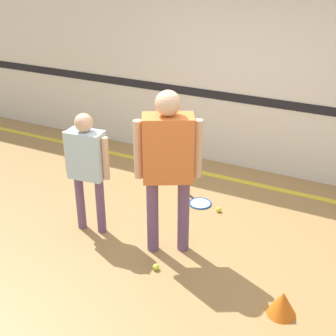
# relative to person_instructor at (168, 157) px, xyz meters

# --- Properties ---
(ground_plane) EXTENTS (16.00, 16.00, 0.00)m
(ground_plane) POSITION_rel_person_instructor_xyz_m (0.01, -0.03, -1.08)
(ground_plane) COLOR #A87F4C
(wall_back) EXTENTS (16.00, 0.07, 3.20)m
(wall_back) POSITION_rel_person_instructor_xyz_m (0.01, 2.35, 0.51)
(wall_back) COLOR silver
(wall_back) RESTS_ON ground_plane
(floor_stripe) EXTENTS (14.40, 0.10, 0.01)m
(floor_stripe) POSITION_rel_person_instructor_xyz_m (0.01, 1.86, -1.08)
(floor_stripe) COLOR yellow
(floor_stripe) RESTS_ON ground_plane
(person_instructor) EXTENTS (0.60, 0.47, 1.75)m
(person_instructor) POSITION_rel_person_instructor_xyz_m (0.00, 0.00, 0.00)
(person_instructor) COLOR #6B4C70
(person_instructor) RESTS_ON ground_plane
(person_student_left) EXTENTS (0.53, 0.26, 1.40)m
(person_student_left) POSITION_rel_person_instructor_xyz_m (-0.95, -0.06, -0.22)
(person_student_left) COLOR #6B4C70
(person_student_left) RESTS_ON ground_plane
(racket_spare_on_floor) EXTENTS (0.49, 0.40, 0.03)m
(racket_spare_on_floor) POSITION_rel_person_instructor_xyz_m (-0.09, 1.04, -1.07)
(racket_spare_on_floor) COLOR blue
(racket_spare_on_floor) RESTS_ON ground_plane
(tennis_ball_near_instructor) EXTENTS (0.07, 0.07, 0.07)m
(tennis_ball_near_instructor) POSITION_rel_person_instructor_xyz_m (0.05, -0.38, -1.05)
(tennis_ball_near_instructor) COLOR #CCE038
(tennis_ball_near_instructor) RESTS_ON ground_plane
(tennis_ball_by_spare_racket) EXTENTS (0.07, 0.07, 0.07)m
(tennis_ball_by_spare_racket) POSITION_rel_person_instructor_xyz_m (0.20, 0.96, -1.05)
(tennis_ball_by_spare_racket) COLOR #CCE038
(tennis_ball_by_spare_racket) RESTS_ON ground_plane
(training_cone) EXTENTS (0.26, 0.26, 0.24)m
(training_cone) POSITION_rel_person_instructor_xyz_m (1.34, -0.42, -0.97)
(training_cone) COLOR orange
(training_cone) RESTS_ON ground_plane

